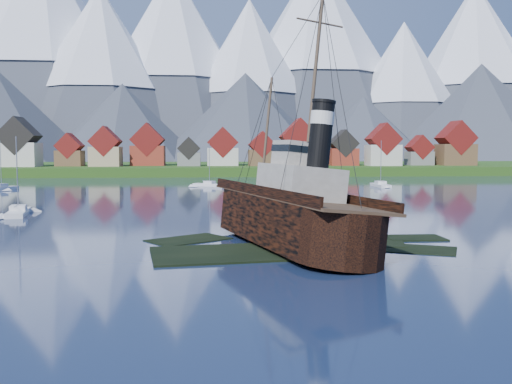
{
  "coord_description": "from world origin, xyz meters",
  "views": [
    {
      "loc": [
        -6.75,
        -53.44,
        9.72
      ],
      "look_at": [
        -1.9,
        6.0,
        5.0
      ],
      "focal_mm": 40.0,
      "sensor_mm": 36.0,
      "label": 1
    }
  ],
  "objects": [
    {
      "name": "town",
      "position": [
        -33.12,
        152.18,
        8.99
      ],
      "size": [
        250.96,
        16.69,
        17.3
      ],
      "color": "maroon",
      "rests_on": "ground"
    },
    {
      "name": "ground",
      "position": [
        0.0,
        0.0,
        0.0
      ],
      "size": [
        1400.0,
        1400.0,
        0.0
      ],
      "primitive_type": "plane",
      "color": "#192646",
      "rests_on": "ground"
    },
    {
      "name": "sailboat_f",
      "position": [
        22.1,
        99.79,
        0.28
      ],
      "size": [
        3.12,
        8.97,
        12.32
      ],
      "rotation": [
        0.0,
        0.0,
        0.11
      ],
      "color": "white",
      "rests_on": "ground"
    },
    {
      "name": "sailboat_a",
      "position": [
        -34.08,
        30.09,
        0.26
      ],
      "size": [
        4.09,
        9.88,
        11.73
      ],
      "rotation": [
        0.0,
        0.0,
        0.18
      ],
      "color": "white",
      "rests_on": "ground"
    },
    {
      "name": "sailboat_b",
      "position": [
        -53.76,
        79.41,
        0.28
      ],
      "size": [
        5.74,
        8.09,
        11.79
      ],
      "rotation": [
        0.0,
        0.0,
        -0.51
      ],
      "color": "white",
      "rests_on": "ground"
    },
    {
      "name": "shoal",
      "position": [
        1.78,
        2.15,
        -0.35
      ],
      "size": [
        31.71,
        21.24,
        1.14
      ],
      "color": "black",
      "rests_on": "ground"
    },
    {
      "name": "seawall",
      "position": [
        0.0,
        132.0,
        0.0
      ],
      "size": [
        600.0,
        2.5,
        2.0
      ],
      "primitive_type": "cube",
      "color": "#3F3D38",
      "rests_on": "ground"
    },
    {
      "name": "sailboat_c",
      "position": [
        -6.79,
        87.67,
        0.25
      ],
      "size": [
        8.46,
        6.51,
        11.17
      ],
      "rotation": [
        0.0,
        0.0,
        1.0
      ],
      "color": "white",
      "rests_on": "ground"
    },
    {
      "name": "mountains",
      "position": [
        -0.79,
        481.26,
        89.34
      ],
      "size": [
        965.0,
        340.0,
        205.0
      ],
      "color": "#2D333D",
      "rests_on": "ground"
    },
    {
      "name": "tugboat_wreck",
      "position": [
        0.87,
        3.76,
        3.18
      ],
      "size": [
        7.44,
        32.06,
        25.4
      ],
      "rotation": [
        0.0,
        0.1,
        0.27
      ],
      "color": "black",
      "rests_on": "ground"
    },
    {
      "name": "sailboat_e",
      "position": [
        34.96,
        82.63,
        0.26
      ],
      "size": [
        2.65,
        10.21,
        11.81
      ],
      "rotation": [
        0.0,
        0.0,
        -0.01
      ],
      "color": "white",
      "rests_on": "ground"
    },
    {
      "name": "shore_bank",
      "position": [
        0.0,
        170.0,
        0.0
      ],
      "size": [
        600.0,
        80.0,
        3.2
      ],
      "primitive_type": "cube",
      "color": "#204914",
      "rests_on": "ground"
    }
  ]
}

